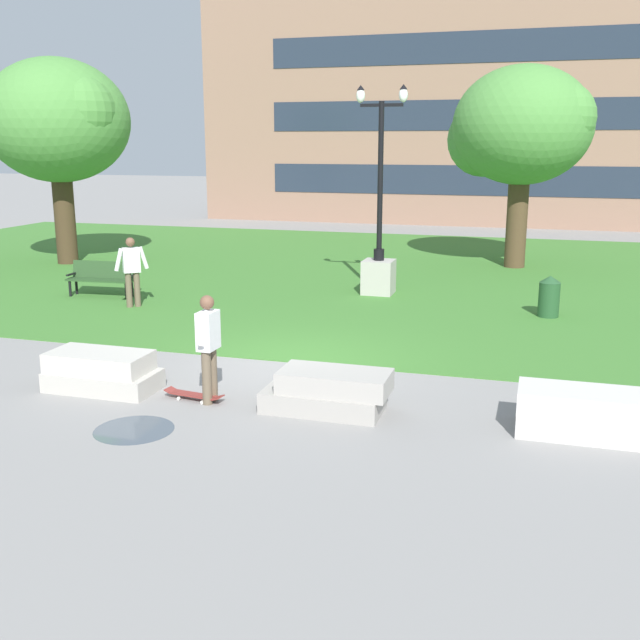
% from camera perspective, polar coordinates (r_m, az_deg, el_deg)
% --- Properties ---
extents(ground_plane, '(140.00, 140.00, 0.00)m').
position_cam_1_polar(ground_plane, '(13.87, -2.31, -3.26)').
color(ground_plane, gray).
extents(grass_lawn, '(40.00, 20.00, 0.02)m').
position_cam_1_polar(grass_lawn, '(23.31, 5.67, 3.55)').
color(grass_lawn, '#3D752D').
rests_on(grass_lawn, ground).
extents(concrete_block_center, '(1.80, 0.90, 0.64)m').
position_cam_1_polar(concrete_block_center, '(12.80, -16.31, -3.80)').
color(concrete_block_center, '#B2ADA3').
rests_on(concrete_block_center, ground).
extents(concrete_block_left, '(1.91, 0.90, 0.64)m').
position_cam_1_polar(concrete_block_left, '(11.33, 0.65, -5.49)').
color(concrete_block_left, '#9E9991').
rests_on(concrete_block_left, ground).
extents(concrete_block_right, '(1.80, 0.90, 0.64)m').
position_cam_1_polar(concrete_block_right, '(11.07, 19.29, -6.73)').
color(concrete_block_right, '#BCB7B2').
rests_on(concrete_block_right, ground).
extents(person_skateboarder, '(0.25, 0.61, 1.71)m').
position_cam_1_polar(person_skateboarder, '(11.65, -8.50, -1.72)').
color(person_skateboarder, brown).
rests_on(person_skateboarder, ground).
extents(skateboard, '(1.04, 0.34, 0.14)m').
position_cam_1_polar(skateboard, '(12.04, -9.58, -5.65)').
color(skateboard, maroon).
rests_on(skateboard, ground).
extents(puddle, '(1.13, 1.13, 0.01)m').
position_cam_1_polar(puddle, '(11.04, -13.98, -8.12)').
color(puddle, '#47515B').
rests_on(puddle, ground).
extents(park_bench_near_right, '(1.83, 0.66, 0.90)m').
position_cam_1_polar(park_bench_near_right, '(20.48, -16.27, 3.21)').
color(park_bench_near_right, '#284723').
rests_on(park_bench_near_right, grass_lawn).
extents(lamp_post_center, '(1.32, 0.80, 5.36)m').
position_cam_1_polar(lamp_post_center, '(19.93, 4.51, 5.07)').
color(lamp_post_center, '#ADA89E').
rests_on(lamp_post_center, grass_lawn).
extents(tree_far_right, '(4.85, 4.62, 6.59)m').
position_cam_1_polar(tree_far_right, '(26.31, -19.46, 13.96)').
color(tree_far_right, '#42301E').
rests_on(tree_far_right, grass_lawn).
extents(tree_near_left, '(4.54, 4.32, 6.30)m').
position_cam_1_polar(tree_near_left, '(24.89, 15.04, 13.95)').
color(tree_near_left, '#4C3823').
rests_on(tree_near_left, grass_lawn).
extents(trash_bin, '(0.49, 0.49, 0.96)m').
position_cam_1_polar(trash_bin, '(18.10, 17.06, 1.75)').
color(trash_bin, '#234C28').
rests_on(trash_bin, grass_lawn).
extents(person_bystander_near_lawn, '(0.65, 0.69, 1.71)m').
position_cam_1_polar(person_bystander_near_lawn, '(18.83, -14.15, 3.86)').
color(person_bystander_near_lawn, brown).
rests_on(person_bystander_near_lawn, grass_lawn).
extents(building_facade_distant, '(30.72, 1.03, 11.30)m').
position_cam_1_polar(building_facade_distant, '(37.14, 14.38, 15.59)').
color(building_facade_distant, '#8E6B56').
rests_on(building_facade_distant, ground).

